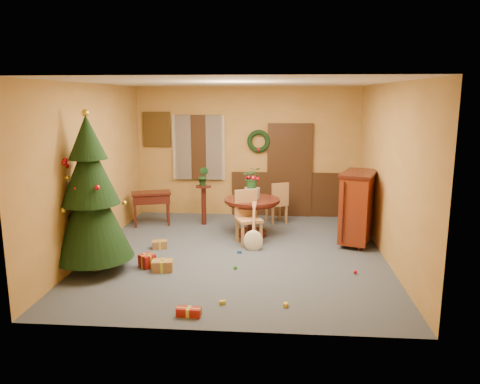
# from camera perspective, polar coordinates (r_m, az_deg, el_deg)

# --- Properties ---
(room_envelope) EXTENTS (5.50, 5.50, 5.50)m
(room_envelope) POSITION_cam_1_polar(r_m,az_deg,el_deg) (10.55, 2.02, 3.05)
(room_envelope) COLOR #343E4C
(room_envelope) RESTS_ON ground
(dining_table) EXTENTS (1.07, 1.07, 0.74)m
(dining_table) POSITION_cam_1_polar(r_m,az_deg,el_deg) (9.08, 1.48, -2.20)
(dining_table) COLOR black
(dining_table) RESTS_ON floor
(urn) EXTENTS (0.30, 0.30, 0.22)m
(urn) POSITION_cam_1_polar(r_m,az_deg,el_deg) (9.00, 1.49, -0.16)
(urn) COLOR slate
(urn) RESTS_ON dining_table
(centerpiece_plant) EXTENTS (0.37, 0.32, 0.41)m
(centerpiece_plant) POSITION_cam_1_polar(r_m,az_deg,el_deg) (8.95, 1.50, 1.80)
(centerpiece_plant) COLOR #1E4C23
(centerpiece_plant) RESTS_ON urn
(chair_near) EXTENTS (0.55, 0.55, 0.99)m
(chair_near) POSITION_cam_1_polar(r_m,az_deg,el_deg) (8.64, 0.94, -2.83)
(chair_near) COLOR olive
(chair_near) RESTS_ON floor
(chair_far) EXTENTS (0.52, 0.52, 0.90)m
(chair_far) POSITION_cam_1_polar(r_m,az_deg,el_deg) (10.01, 4.65, -1.15)
(chair_far) COLOR olive
(chair_far) RESTS_ON floor
(guitar) EXTENTS (0.40, 0.56, 0.80)m
(guitar) POSITION_cam_1_polar(r_m,az_deg,el_deg) (8.26, 1.64, -4.38)
(guitar) COLOR beige
(guitar) RESTS_ON floor
(plant_stand) EXTENTS (0.33, 0.33, 0.84)m
(plant_stand) POSITION_cam_1_polar(r_m,az_deg,el_deg) (9.91, -4.44, -1.02)
(plant_stand) COLOR black
(plant_stand) RESTS_ON floor
(stand_plant) EXTENTS (0.27, 0.24, 0.40)m
(stand_plant) POSITION_cam_1_polar(r_m,az_deg,el_deg) (9.81, -4.49, 1.94)
(stand_plant) COLOR #19471E
(stand_plant) RESTS_ON plant_stand
(christmas_tree) EXTENTS (1.21, 1.21, 2.50)m
(christmas_tree) POSITION_cam_1_polar(r_m,az_deg,el_deg) (7.45, -17.73, -0.55)
(christmas_tree) COLOR #382111
(christmas_tree) RESTS_ON floor
(writing_desk) EXTENTS (0.89, 0.63, 0.72)m
(writing_desk) POSITION_cam_1_polar(r_m,az_deg,el_deg) (9.99, -10.77, -0.99)
(writing_desk) COLOR black
(writing_desk) RESTS_ON floor
(sideboard) EXTENTS (0.87, 1.17, 1.34)m
(sideboard) POSITION_cam_1_polar(r_m,az_deg,el_deg) (8.82, 14.14, -1.62)
(sideboard) COLOR #541D09
(sideboard) RESTS_ON floor
(gift_a) EXTENTS (0.35, 0.27, 0.17)m
(gift_a) POSITION_cam_1_polar(r_m,az_deg,el_deg) (7.50, -9.44, -8.84)
(gift_a) COLOR brown
(gift_a) RESTS_ON floor
(gift_b) EXTENTS (0.29, 0.29, 0.21)m
(gift_b) POSITION_cam_1_polar(r_m,az_deg,el_deg) (7.69, -11.25, -8.24)
(gift_b) COLOR maroon
(gift_b) RESTS_ON floor
(gift_c) EXTENTS (0.30, 0.25, 0.14)m
(gift_c) POSITION_cam_1_polar(r_m,az_deg,el_deg) (8.56, -9.78, -6.33)
(gift_c) COLOR brown
(gift_c) RESTS_ON floor
(gift_d) EXTENTS (0.31, 0.15, 0.11)m
(gift_d) POSITION_cam_1_polar(r_m,az_deg,el_deg) (6.03, -6.26, -14.32)
(gift_d) COLOR maroon
(gift_d) RESTS_ON floor
(toy_a) EXTENTS (0.09, 0.06, 0.05)m
(toy_a) POSITION_cam_1_polar(r_m,az_deg,el_deg) (8.20, -0.06, -7.32)
(toy_a) COLOR #23509A
(toy_a) RESTS_ON floor
(toy_b) EXTENTS (0.06, 0.06, 0.06)m
(toy_b) POSITION_cam_1_polar(r_m,az_deg,el_deg) (7.48, -0.57, -9.17)
(toy_b) COLOR #238124
(toy_b) RESTS_ON floor
(toy_c) EXTENTS (0.07, 0.09, 0.05)m
(toy_c) POSITION_cam_1_polar(r_m,az_deg,el_deg) (6.27, 5.60, -13.53)
(toy_c) COLOR gold
(toy_c) RESTS_ON floor
(toy_d) EXTENTS (0.06, 0.06, 0.06)m
(toy_d) POSITION_cam_1_polar(r_m,az_deg,el_deg) (7.51, 13.87, -9.45)
(toy_d) COLOR red
(toy_d) RESTS_ON floor
(toy_e) EXTENTS (0.09, 0.08, 0.05)m
(toy_e) POSITION_cam_1_polar(r_m,az_deg,el_deg) (6.31, -2.16, -13.31)
(toy_e) COLOR gold
(toy_e) RESTS_ON floor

